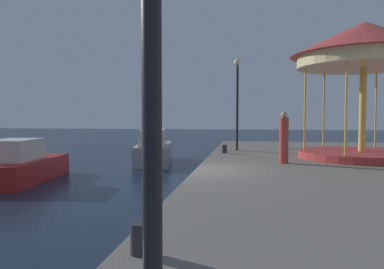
{
  "coord_description": "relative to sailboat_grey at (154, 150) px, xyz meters",
  "views": [
    {
      "loc": [
        1.72,
        -12.0,
        2.56
      ],
      "look_at": [
        -0.95,
        5.56,
        1.68
      ],
      "focal_mm": 34.5,
      "sensor_mm": 36.0,
      "label": 1
    }
  ],
  "objects": [
    {
      "name": "ground_plane",
      "position": [
        3.35,
        -7.48,
        -0.73
      ],
      "size": [
        120.0,
        120.0,
        0.0
      ],
      "primitive_type": "plane",
      "color": "#162338"
    },
    {
      "name": "person_near_carousel",
      "position": [
        6.4,
        -5.35,
        0.98
      ],
      "size": [
        0.34,
        0.34,
        1.94
      ],
      "color": "#B23833",
      "rests_on": "quay_dock"
    },
    {
      "name": "person_far_corner",
      "position": [
        7.07,
        1.03,
        0.99
      ],
      "size": [
        0.34,
        0.34,
        1.95
      ],
      "color": "#937A4C",
      "rests_on": "quay_dock"
    },
    {
      "name": "carousel",
      "position": [
        9.76,
        -3.29,
        4.27
      ],
      "size": [
        5.92,
        5.92,
        5.62
      ],
      "color": "#B23333",
      "rests_on": "quay_dock"
    },
    {
      "name": "bollard_north",
      "position": [
        3.97,
        -1.96,
        0.27
      ],
      "size": [
        0.24,
        0.24,
        0.4
      ],
      "primitive_type": "cylinder",
      "color": "#2D2D33",
      "rests_on": "quay_dock"
    },
    {
      "name": "sailboat_grey",
      "position": [
        0.0,
        0.0,
        0.0
      ],
      "size": [
        2.68,
        5.48,
        7.52
      ],
      "color": "gray",
      "rests_on": "ground"
    },
    {
      "name": "lamp_post_mid_promenade",
      "position": [
        4.52,
        -0.41,
        3.24
      ],
      "size": [
        0.36,
        0.36,
        4.69
      ],
      "color": "black",
      "rests_on": "quay_dock"
    },
    {
      "name": "bollard_center",
      "position": [
        3.72,
        -15.01,
        0.27
      ],
      "size": [
        0.24,
        0.24,
        0.4
      ],
      "primitive_type": "cylinder",
      "color": "#2D2D33",
      "rests_on": "quay_dock"
    },
    {
      "name": "motorboat_red",
      "position": [
        -3.8,
        -6.32,
        -0.11
      ],
      "size": [
        2.69,
        4.92,
        1.67
      ],
      "color": "maroon",
      "rests_on": "ground"
    }
  ]
}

